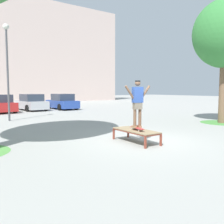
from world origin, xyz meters
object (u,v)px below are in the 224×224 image
at_px(skater, 137,100).
at_px(light_post, 7,58).
at_px(skate_box, 136,131).
at_px(car_silver, 31,103).
at_px(car_blue, 62,102).
at_px(skateboard, 137,128).

relative_size(skater, light_post, 0.29).
xyz_separation_m(skate_box, light_post, (-2.26, 9.23, 3.41)).
xyz_separation_m(car_silver, car_blue, (2.87, -0.46, 0.00)).
height_order(skate_box, car_silver, car_silver).
distance_m(car_blue, light_post, 9.66).
xyz_separation_m(skater, car_blue, (4.14, 15.82, -0.84)).
relative_size(skater, car_silver, 0.39).
bearing_deg(light_post, skater, -76.34).
relative_size(car_blue, light_post, 0.73).
bearing_deg(skater, skate_box, 88.52).
relative_size(skateboard, skater, 0.49).
xyz_separation_m(skateboard, light_post, (-2.26, 9.31, 3.29)).
bearing_deg(skater, car_blue, 75.32).
bearing_deg(car_blue, car_silver, 170.81).
bearing_deg(skate_box, light_post, 103.78).
bearing_deg(light_post, car_silver, 63.12).
distance_m(skateboard, light_post, 10.13).
height_order(car_silver, car_blue, same).
bearing_deg(skater, skateboard, -105.72).
height_order(car_silver, light_post, light_post).
bearing_deg(car_silver, car_blue, -9.19).
bearing_deg(skateboard, skater, 74.28).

